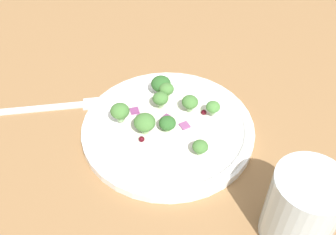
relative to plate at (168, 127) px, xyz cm
name	(u,v)px	position (x,y,z in cm)	size (l,w,h in cm)	color
ground_plane	(172,125)	(0.75, -2.23, -1.86)	(180.00, 180.00, 2.00)	olive
plate	(168,127)	(0.00, 0.00, 0.00)	(23.55, 23.55, 1.70)	white
dressing_pool	(168,125)	(0.00, 0.00, 0.44)	(13.66, 13.66, 0.20)	white
broccoli_floret_0	(200,147)	(-6.16, 2.29, 1.82)	(2.00, 2.00, 2.03)	#9EC684
broccoli_floret_1	(145,123)	(1.86, 2.78, 2.22)	(2.87, 2.87, 2.91)	#9EC684
broccoli_floret_2	(161,98)	(2.64, -2.32, 2.27)	(2.20, 2.20, 2.23)	#9EC684
broccoli_floret_3	(190,102)	(-1.18, -3.84, 2.21)	(2.29, 2.29, 2.31)	#8EB77A
broccoli_floret_4	(213,107)	(-4.36, -4.63, 2.25)	(1.94, 1.94, 1.97)	#8EB77A
broccoli_floret_5	(161,84)	(4.37, -5.05, 2.17)	(2.89, 2.89, 2.93)	#8EB77A
broccoli_floret_6	(120,111)	(5.67, 3.05, 2.57)	(2.58, 2.58, 2.61)	#8EB77A
broccoli_floret_7	(167,123)	(-0.47, 0.89, 1.73)	(2.28, 2.28, 2.30)	#9EC684
broccoli_floret_8	(166,89)	(2.94, -4.28, 2.40)	(2.13, 2.13, 2.16)	#ADD18E
cranberry_0	(143,120)	(3.19, 1.43, 0.89)	(0.76, 0.76, 0.76)	#4C0A14
cranberry_1	(142,139)	(1.31, 4.38, 0.84)	(0.77, 0.77, 0.77)	#4C0A14
cranberry_2	(204,112)	(-3.13, -4.46, 0.79)	(0.78, 0.78, 0.78)	#4C0A14
onion_bit_0	(135,111)	(5.35, 0.34, 0.63)	(1.21, 1.27, 0.31)	#843D75
onion_bit_1	(141,118)	(3.56, 1.32, 0.99)	(1.40, 0.80, 0.44)	#934C84
onion_bit_2	(147,128)	(2.00, 2.09, 0.62)	(1.11, 1.21, 0.52)	#934C84
onion_bit_3	(166,118)	(0.64, -0.61, 0.82)	(0.82, 1.29, 0.49)	#843D75
onion_bit_4	(185,126)	(-2.10, -0.89, 0.59)	(1.21, 1.22, 0.42)	#934C84
fork	(52,107)	(17.01, 5.02, -0.61)	(15.37, 13.38, 0.50)	silver
water_glass	(302,208)	(-19.66, 5.65, 3.78)	(7.37, 7.37, 9.29)	silver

